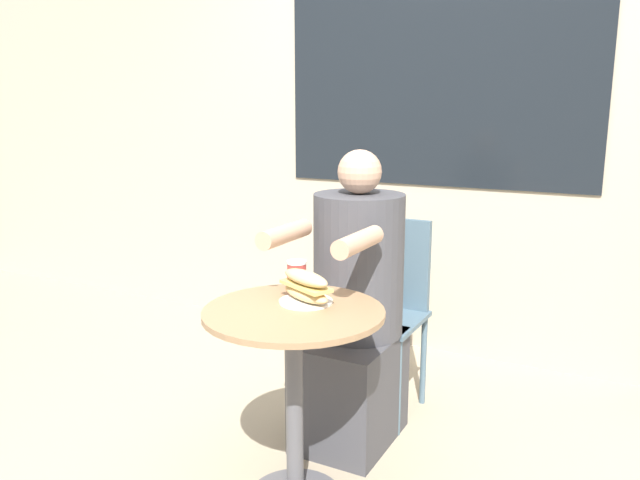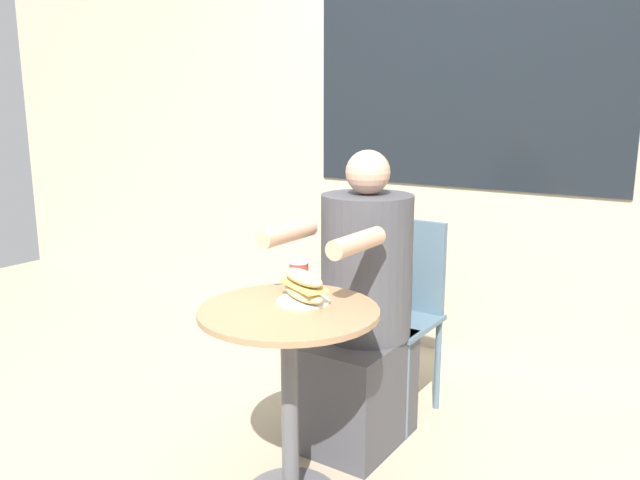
# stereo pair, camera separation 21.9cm
# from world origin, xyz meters

# --- Properties ---
(storefront_wall) EXTENTS (8.00, 0.09, 2.80)m
(storefront_wall) POSITION_xyz_m (-0.00, 1.63, 1.40)
(storefront_wall) COLOR #B7A88E
(storefront_wall) RESTS_ON ground_plane
(cafe_table) EXTENTS (0.61, 0.61, 0.71)m
(cafe_table) POSITION_xyz_m (0.00, 0.00, 0.51)
(cafe_table) COLOR #997551
(cafe_table) RESTS_ON ground_plane
(diner_chair) EXTENTS (0.38, 0.38, 0.87)m
(diner_chair) POSITION_xyz_m (-0.01, 0.85, 0.52)
(diner_chair) COLOR slate
(diner_chair) RESTS_ON ground_plane
(seated_diner) EXTENTS (0.37, 0.66, 1.20)m
(seated_diner) POSITION_xyz_m (-0.01, 0.50, 0.52)
(seated_diner) COLOR #424247
(seated_diner) RESTS_ON ground_plane
(sandwich_on_plate) EXTENTS (0.24, 0.19, 0.11)m
(sandwich_on_plate) POSITION_xyz_m (0.00, 0.08, 0.76)
(sandwich_on_plate) COLOR white
(sandwich_on_plate) RESTS_ON cafe_table
(drink_cup) EXTENTS (0.07, 0.07, 0.11)m
(drink_cup) POSITION_xyz_m (-0.11, 0.21, 0.76)
(drink_cup) COLOR #B73D38
(drink_cup) RESTS_ON cafe_table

